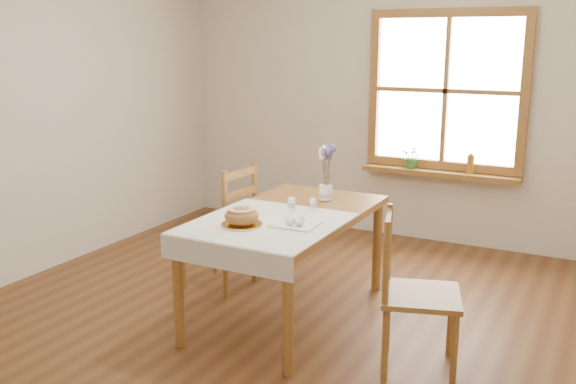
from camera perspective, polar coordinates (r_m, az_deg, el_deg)
name	(u,v)px	position (r m, az deg, el deg)	size (l,w,h in m)	color
ground	(267,331)	(4.42, -1.85, -12.25)	(5.00, 5.00, 0.00)	brown
room_walls	(265,74)	(3.98, -2.04, 10.45)	(4.60, 5.10, 2.65)	beige
window	(446,91)	(6.12, 13.88, 8.73)	(1.46, 0.08, 1.46)	olive
window_sill	(440,173)	(6.16, 13.33, 1.63)	(1.46, 0.20, 0.05)	olive
dining_table	(288,225)	(4.42, 0.00, -2.96)	(0.90, 1.60, 0.75)	olive
table_linen	(266,224)	(4.14, -1.96, -2.82)	(0.91, 0.99, 0.01)	white
chair_left	(219,226)	(5.04, -6.18, -3.00)	(0.46, 0.48, 0.99)	olive
chair_right	(421,293)	(3.84, 11.74, -8.79)	(0.45, 0.47, 0.96)	olive
bread_plate	(242,225)	(4.08, -4.12, -2.92)	(0.26, 0.26, 0.01)	white
bread_loaf	(242,215)	(4.06, -4.13, -2.01)	(0.22, 0.22, 0.12)	#976435
egg_napkin	(295,224)	(4.08, 0.66, -2.89)	(0.28, 0.24, 0.01)	white
eggs	(295,220)	(4.07, 0.66, -2.49)	(0.21, 0.19, 0.05)	white
salt_shaker	(291,204)	(4.40, 0.30, -1.06)	(0.05, 0.05, 0.10)	white
pepper_shaker	(313,204)	(4.44, 2.24, -1.07)	(0.05, 0.05, 0.09)	white
flower_vase	(326,193)	(4.73, 3.37, -0.13)	(0.10, 0.10, 0.11)	white
lavender_bouquet	(326,165)	(4.69, 3.40, 2.44)	(0.17, 0.17, 0.32)	#635291
potted_plant	(412,159)	(6.21, 10.97, 2.85)	(0.19, 0.21, 0.16)	#39772F
amber_bottle	(471,163)	(6.08, 15.92, 2.46)	(0.07, 0.07, 0.19)	#9A611C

